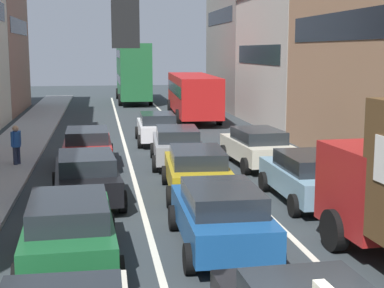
{
  "coord_description": "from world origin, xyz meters",
  "views": [
    {
      "loc": [
        -2.83,
        -5.56,
        4.51
      ],
      "look_at": [
        0.0,
        12.0,
        1.6
      ],
      "focal_mm": 53.69,
      "sensor_mm": 36.0,
      "label": 1
    }
  ],
  "objects_px": {
    "sedan_left_lane_fourth": "(88,146)",
    "bus_mid_queue_primary": "(193,93)",
    "sedan_centre_lane_fifth": "(157,127)",
    "bus_far_queue_secondary": "(133,70)",
    "sedan_centre_lane_second": "(221,215)",
    "coupe_centre_lane_fourth": "(177,145)",
    "wagon_right_lane_far": "(257,146)",
    "sedan_right_lane_behind_truck": "(309,176)",
    "wagon_left_lane_second": "(69,229)",
    "sedan_left_lane_third": "(87,176)",
    "pedestrian_far_sidewalk": "(16,144)",
    "hatchback_centre_lane_third": "(197,170)"
  },
  "relations": [
    {
      "from": "sedan_centre_lane_second",
      "to": "bus_far_queue_secondary",
      "type": "xyz_separation_m",
      "value": [
        0.26,
        38.15,
        2.03
      ]
    },
    {
      "from": "sedan_centre_lane_fifth",
      "to": "sedan_left_lane_third",
      "type": "bearing_deg",
      "value": 164.82
    },
    {
      "from": "coupe_centre_lane_fourth",
      "to": "wagon_right_lane_far",
      "type": "bearing_deg",
      "value": -102.15
    },
    {
      "from": "wagon_right_lane_far",
      "to": "pedestrian_far_sidewalk",
      "type": "height_order",
      "value": "pedestrian_far_sidewalk"
    },
    {
      "from": "sedan_centre_lane_second",
      "to": "pedestrian_far_sidewalk",
      "type": "xyz_separation_m",
      "value": [
        -5.9,
        10.27,
        0.15
      ]
    },
    {
      "from": "coupe_centre_lane_fourth",
      "to": "bus_far_queue_secondary",
      "type": "xyz_separation_m",
      "value": [
        -0.07,
        28.21,
        2.03
      ]
    },
    {
      "from": "sedan_centre_lane_fifth",
      "to": "sedan_right_lane_behind_truck",
      "type": "bearing_deg",
      "value": -162.73
    },
    {
      "from": "wagon_left_lane_second",
      "to": "wagon_right_lane_far",
      "type": "distance_m",
      "value": 11.72
    },
    {
      "from": "sedan_centre_lane_second",
      "to": "wagon_right_lane_far",
      "type": "xyz_separation_m",
      "value": [
        3.38,
        9.07,
        0.0
      ]
    },
    {
      "from": "wagon_left_lane_second",
      "to": "wagon_right_lane_far",
      "type": "xyz_separation_m",
      "value": [
        6.75,
        9.58,
        0.0
      ]
    },
    {
      "from": "sedan_right_lane_behind_truck",
      "to": "coupe_centre_lane_fourth",
      "type": "bearing_deg",
      "value": 25.89
    },
    {
      "from": "hatchback_centre_lane_third",
      "to": "sedan_centre_lane_fifth",
      "type": "xyz_separation_m",
      "value": [
        -0.2,
        10.39,
        0.0
      ]
    },
    {
      "from": "sedan_centre_lane_second",
      "to": "sedan_left_lane_third",
      "type": "xyz_separation_m",
      "value": [
        -3.11,
        4.66,
        0.0
      ]
    },
    {
      "from": "sedan_centre_lane_second",
      "to": "hatchback_centre_lane_third",
      "type": "distance_m",
      "value": 5.0
    },
    {
      "from": "sedan_centre_lane_fifth",
      "to": "bus_far_queue_secondary",
      "type": "bearing_deg",
      "value": 1.04
    },
    {
      "from": "sedan_left_lane_fourth",
      "to": "sedan_left_lane_third",
      "type": "bearing_deg",
      "value": 179.99
    },
    {
      "from": "hatchback_centre_lane_third",
      "to": "sedan_right_lane_behind_truck",
      "type": "relative_size",
      "value": 1.02
    },
    {
      "from": "wagon_left_lane_second",
      "to": "sedan_left_lane_fourth",
      "type": "xyz_separation_m",
      "value": [
        0.19,
        10.65,
        0.0
      ]
    },
    {
      "from": "hatchback_centre_lane_third",
      "to": "pedestrian_far_sidewalk",
      "type": "relative_size",
      "value": 2.65
    },
    {
      "from": "wagon_left_lane_second",
      "to": "hatchback_centre_lane_third",
      "type": "distance_m",
      "value": 6.61
    },
    {
      "from": "sedan_centre_lane_fifth",
      "to": "wagon_right_lane_far",
      "type": "distance_m",
      "value": 7.12
    },
    {
      "from": "wagon_left_lane_second",
      "to": "sedan_right_lane_behind_truck",
      "type": "xyz_separation_m",
      "value": [
        6.81,
        4.08,
        0.0
      ]
    },
    {
      "from": "wagon_left_lane_second",
      "to": "sedan_left_lane_third",
      "type": "relative_size",
      "value": 0.99
    },
    {
      "from": "coupe_centre_lane_fourth",
      "to": "wagon_right_lane_far",
      "type": "distance_m",
      "value": 3.17
    },
    {
      "from": "sedan_centre_lane_second",
      "to": "wagon_right_lane_far",
      "type": "bearing_deg",
      "value": -19.51
    },
    {
      "from": "hatchback_centre_lane_third",
      "to": "coupe_centre_lane_fourth",
      "type": "xyz_separation_m",
      "value": [
        0.04,
        4.95,
        0.0
      ]
    },
    {
      "from": "sedan_centre_lane_fifth",
      "to": "bus_far_queue_secondary",
      "type": "xyz_separation_m",
      "value": [
        0.17,
        22.77,
        2.03
      ]
    },
    {
      "from": "wagon_left_lane_second",
      "to": "sedan_left_lane_third",
      "type": "xyz_separation_m",
      "value": [
        0.25,
        5.17,
        0.0
      ]
    },
    {
      "from": "sedan_centre_lane_second",
      "to": "sedan_right_lane_behind_truck",
      "type": "relative_size",
      "value": 1.01
    },
    {
      "from": "wagon_left_lane_second",
      "to": "hatchback_centre_lane_third",
      "type": "relative_size",
      "value": 0.99
    },
    {
      "from": "bus_far_queue_secondary",
      "to": "bus_mid_queue_primary",
      "type": "bearing_deg",
      "value": -166.45
    },
    {
      "from": "sedan_right_lane_behind_truck",
      "to": "wagon_right_lane_far",
      "type": "relative_size",
      "value": 0.98
    },
    {
      "from": "sedan_left_lane_third",
      "to": "pedestrian_far_sidewalk",
      "type": "bearing_deg",
      "value": 22.85
    },
    {
      "from": "wagon_left_lane_second",
      "to": "bus_mid_queue_primary",
      "type": "bearing_deg",
      "value": -17.1
    },
    {
      "from": "sedan_left_lane_fourth",
      "to": "wagon_left_lane_second",
      "type": "bearing_deg",
      "value": 178.27
    },
    {
      "from": "bus_mid_queue_primary",
      "to": "sedan_right_lane_behind_truck",
      "type": "bearing_deg",
      "value": -177.23
    },
    {
      "from": "wagon_left_lane_second",
      "to": "bus_far_queue_secondary",
      "type": "relative_size",
      "value": 0.42
    },
    {
      "from": "coupe_centre_lane_fourth",
      "to": "bus_mid_queue_primary",
      "type": "relative_size",
      "value": 0.42
    },
    {
      "from": "wagon_right_lane_far",
      "to": "bus_far_queue_secondary",
      "type": "relative_size",
      "value": 0.42
    },
    {
      "from": "sedan_left_lane_fourth",
      "to": "bus_mid_queue_primary",
      "type": "height_order",
      "value": "bus_mid_queue_primary"
    },
    {
      "from": "sedan_left_lane_third",
      "to": "coupe_centre_lane_fourth",
      "type": "bearing_deg",
      "value": -36.68
    },
    {
      "from": "wagon_left_lane_second",
      "to": "sedan_centre_lane_fifth",
      "type": "height_order",
      "value": "same"
    },
    {
      "from": "sedan_centre_lane_fifth",
      "to": "bus_mid_queue_primary",
      "type": "height_order",
      "value": "bus_mid_queue_primary"
    },
    {
      "from": "wagon_left_lane_second",
      "to": "sedan_right_lane_behind_truck",
      "type": "bearing_deg",
      "value": -61.23
    },
    {
      "from": "wagon_left_lane_second",
      "to": "coupe_centre_lane_fourth",
      "type": "bearing_deg",
      "value": -21.64
    },
    {
      "from": "coupe_centre_lane_fourth",
      "to": "sedan_left_lane_fourth",
      "type": "xyz_separation_m",
      "value": [
        -3.51,
        0.2,
        0.0
      ]
    },
    {
      "from": "sedan_centre_lane_second",
      "to": "wagon_left_lane_second",
      "type": "height_order",
      "value": "same"
    },
    {
      "from": "coupe_centre_lane_fourth",
      "to": "bus_mid_queue_primary",
      "type": "height_order",
      "value": "bus_mid_queue_primary"
    },
    {
      "from": "sedan_right_lane_behind_truck",
      "to": "bus_far_queue_secondary",
      "type": "relative_size",
      "value": 0.41
    },
    {
      "from": "bus_far_queue_secondary",
      "to": "coupe_centre_lane_fourth",
      "type": "bearing_deg",
      "value": -179.7
    }
  ]
}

